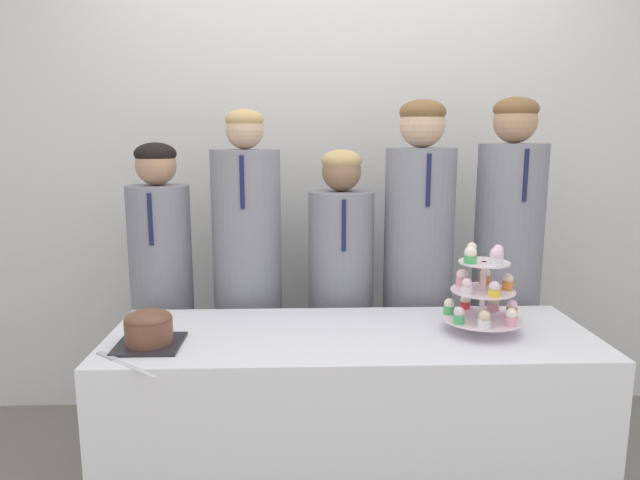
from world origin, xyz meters
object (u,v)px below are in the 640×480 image
at_px(round_cake, 149,328).
at_px(student_4, 505,288).
at_px(cake_knife, 117,360).
at_px(student_0, 163,311).
at_px(student_1, 248,298).
at_px(student_3, 417,290).
at_px(student_2, 340,314).
at_px(cupcake_stand, 483,292).

bearing_deg(round_cake, student_4, 23.36).
height_order(round_cake, cake_knife, round_cake).
xyz_separation_m(student_0, student_1, (0.39, 0.00, 0.06)).
distance_m(student_3, student_4, 0.41).
bearing_deg(student_2, cake_knife, -135.08).
distance_m(cake_knife, student_1, 0.84).
bearing_deg(student_4, cake_knife, -153.41).
xyz_separation_m(cupcake_stand, student_3, (-0.13, 0.53, -0.14)).
relative_size(student_3, student_4, 0.99).
xyz_separation_m(cupcake_stand, student_1, (-0.90, 0.53, -0.17)).
height_order(cupcake_stand, student_2, student_2).
height_order(cake_knife, student_4, student_4).
bearing_deg(student_1, round_cake, -114.02).
height_order(student_1, student_4, student_4).
relative_size(round_cake, student_1, 0.14).
height_order(cupcake_stand, student_1, student_1).
xyz_separation_m(cake_knife, student_4, (1.53, 0.77, 0.02)).
bearing_deg(student_1, student_3, 0.00).
bearing_deg(student_4, student_2, -180.00).
bearing_deg(student_0, student_2, 0.00).
height_order(student_3, student_4, student_4).
bearing_deg(student_0, cake_knife, -87.40).
bearing_deg(student_2, student_0, -180.00).
bearing_deg(student_1, student_4, 0.00).
xyz_separation_m(student_2, student_3, (0.35, 0.00, 0.11)).
relative_size(student_1, student_4, 0.97).
relative_size(cake_knife, student_0, 0.17).
height_order(student_2, student_4, student_4).
xyz_separation_m(student_1, student_2, (0.42, -0.00, -0.08)).
bearing_deg(student_2, student_1, 180.00).
distance_m(cupcake_stand, student_1, 1.06).
bearing_deg(round_cake, student_2, 42.08).
xyz_separation_m(cake_knife, student_3, (1.12, 0.77, 0.01)).
height_order(round_cake, student_1, student_1).
relative_size(cupcake_stand, student_3, 0.20).
bearing_deg(round_cake, student_0, 99.40).
distance_m(cupcake_stand, student_0, 1.41).
bearing_deg(student_4, cupcake_stand, -117.87).
xyz_separation_m(student_0, student_3, (1.16, 0.00, 0.09)).
distance_m(cake_knife, student_3, 1.36).
relative_size(student_0, student_4, 0.88).
relative_size(student_2, student_4, 0.86).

